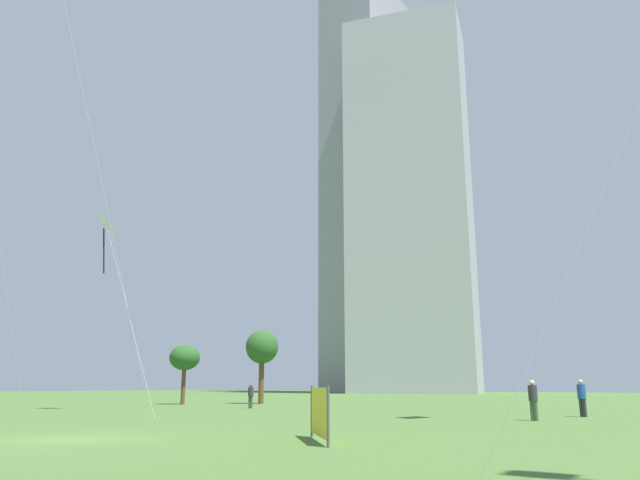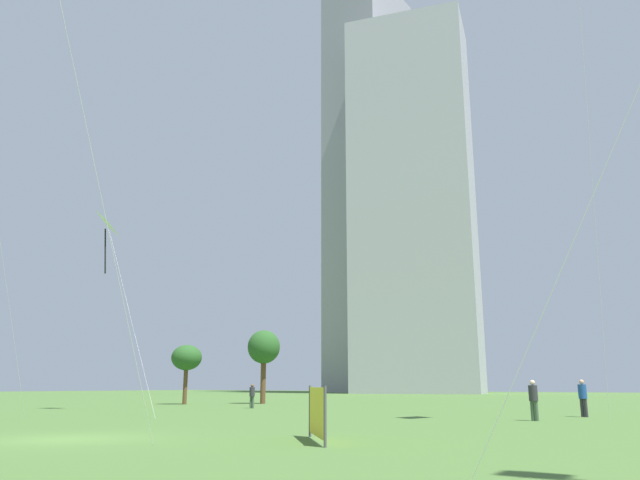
{
  "view_description": "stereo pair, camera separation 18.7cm",
  "coord_description": "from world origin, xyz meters",
  "px_view_note": "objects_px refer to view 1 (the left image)",
  "views": [
    {
      "loc": [
        17.01,
        -11.65,
        1.58
      ],
      "look_at": [
        0.44,
        12.76,
        8.62
      ],
      "focal_mm": 34.25,
      "sensor_mm": 36.0,
      "label": 1
    },
    {
      "loc": [
        17.17,
        -11.54,
        1.58
      ],
      "look_at": [
        0.44,
        12.76,
        8.62
      ],
      "focal_mm": 34.25,
      "sensor_mm": 36.0,
      "label": 2
    }
  ],
  "objects_px": {
    "person_standing_0": "(251,394)",
    "person_standing_2": "(533,397)",
    "person_standing_1": "(582,395)",
    "park_tree_2": "(262,348)",
    "distant_highrise_0": "(368,180)",
    "distant_highrise_1": "(410,200)",
    "event_banner": "(319,412)",
    "park_tree_1": "(185,358)",
    "kite_flying_0": "(106,228)"
  },
  "relations": [
    {
      "from": "person_standing_1",
      "to": "distant_highrise_0",
      "type": "relative_size",
      "value": 0.02
    },
    {
      "from": "person_standing_0",
      "to": "park_tree_2",
      "type": "xyz_separation_m",
      "value": [
        -6.31,
        8.78,
        3.84
      ]
    },
    {
      "from": "kite_flying_0",
      "to": "event_banner",
      "type": "bearing_deg",
      "value": -22.15
    },
    {
      "from": "person_standing_2",
      "to": "distant_highrise_1",
      "type": "xyz_separation_m",
      "value": [
        -44.87,
        82.25,
        38.32
      ]
    },
    {
      "from": "kite_flying_0",
      "to": "person_standing_1",
      "type": "bearing_deg",
      "value": 18.57
    },
    {
      "from": "park_tree_2",
      "to": "distant_highrise_1",
      "type": "relative_size",
      "value": 0.08
    },
    {
      "from": "person_standing_0",
      "to": "distant_highrise_1",
      "type": "xyz_separation_m",
      "value": [
        -24.13,
        77.85,
        38.41
      ]
    },
    {
      "from": "person_standing_0",
      "to": "person_standing_1",
      "type": "bearing_deg",
      "value": 164.44
    },
    {
      "from": "person_standing_0",
      "to": "event_banner",
      "type": "relative_size",
      "value": 0.65
    },
    {
      "from": "park_tree_1",
      "to": "person_standing_2",
      "type": "bearing_deg",
      "value": -14.39
    },
    {
      "from": "person_standing_0",
      "to": "park_tree_1",
      "type": "relative_size",
      "value": 0.34
    },
    {
      "from": "person_standing_2",
      "to": "distant_highrise_0",
      "type": "xyz_separation_m",
      "value": [
        -62.01,
        94.75,
        49.54
      ]
    },
    {
      "from": "person_standing_0",
      "to": "park_tree_2",
      "type": "bearing_deg",
      "value": -71.14
    },
    {
      "from": "park_tree_1",
      "to": "distant_highrise_0",
      "type": "relative_size",
      "value": 0.05
    },
    {
      "from": "person_standing_2",
      "to": "event_banner",
      "type": "xyz_separation_m",
      "value": [
        -2.19,
        -14.27,
        -0.22
      ]
    },
    {
      "from": "person_standing_0",
      "to": "distant_highrise_0",
      "type": "distance_m",
      "value": 111.03
    },
    {
      "from": "distant_highrise_0",
      "to": "event_banner",
      "type": "xyz_separation_m",
      "value": [
        59.82,
        -109.02,
        -49.76
      ]
    },
    {
      "from": "person_standing_1",
      "to": "kite_flying_0",
      "type": "xyz_separation_m",
      "value": [
        -27.62,
        -9.28,
        10.95
      ]
    },
    {
      "from": "person_standing_1",
      "to": "distant_highrise_0",
      "type": "bearing_deg",
      "value": 134.98
    },
    {
      "from": "kite_flying_0",
      "to": "park_tree_1",
      "type": "bearing_deg",
      "value": 111.39
    },
    {
      "from": "person_standing_1",
      "to": "distant_highrise_1",
      "type": "bearing_deg",
      "value": 130.62
    },
    {
      "from": "person_standing_1",
      "to": "kite_flying_0",
      "type": "height_order",
      "value": "kite_flying_0"
    },
    {
      "from": "event_banner",
      "to": "person_standing_0",
      "type": "bearing_deg",
      "value": 134.81
    },
    {
      "from": "distant_highrise_0",
      "to": "distant_highrise_1",
      "type": "distance_m",
      "value": 23.99
    },
    {
      "from": "park_tree_2",
      "to": "distant_highrise_1",
      "type": "height_order",
      "value": "distant_highrise_1"
    },
    {
      "from": "person_standing_1",
      "to": "distant_highrise_1",
      "type": "xyz_separation_m",
      "value": [
        -45.99,
        77.35,
        38.29
      ]
    },
    {
      "from": "park_tree_2",
      "to": "event_banner",
      "type": "distance_m",
      "value": 37.25
    },
    {
      "from": "person_standing_0",
      "to": "person_standing_2",
      "type": "xyz_separation_m",
      "value": [
        20.74,
        -4.4,
        0.09
      ]
    },
    {
      "from": "park_tree_1",
      "to": "event_banner",
      "type": "distance_m",
      "value": 36.86
    },
    {
      "from": "distant_highrise_0",
      "to": "distant_highrise_1",
      "type": "xyz_separation_m",
      "value": [
        17.14,
        -12.49,
        -11.22
      ]
    },
    {
      "from": "park_tree_2",
      "to": "person_standing_1",
      "type": "bearing_deg",
      "value": -16.37
    },
    {
      "from": "person_standing_0",
      "to": "kite_flying_0",
      "type": "distance_m",
      "value": 15.26
    },
    {
      "from": "person_standing_2",
      "to": "distant_highrise_0",
      "type": "relative_size",
      "value": 0.02
    },
    {
      "from": "park_tree_2",
      "to": "person_standing_0",
      "type": "bearing_deg",
      "value": -54.27
    },
    {
      "from": "park_tree_2",
      "to": "park_tree_1",
      "type": "bearing_deg",
      "value": -130.06
    },
    {
      "from": "distant_highrise_0",
      "to": "park_tree_2",
      "type": "bearing_deg",
      "value": -65.79
    },
    {
      "from": "event_banner",
      "to": "park_tree_2",
      "type": "bearing_deg",
      "value": 132.17
    },
    {
      "from": "distant_highrise_1",
      "to": "person_standing_1",
      "type": "bearing_deg",
      "value": -74.55
    },
    {
      "from": "person_standing_1",
      "to": "park_tree_2",
      "type": "bearing_deg",
      "value": 173.51
    },
    {
      "from": "distant_highrise_1",
      "to": "event_banner",
      "type": "xyz_separation_m",
      "value": [
        42.68,
        -96.53,
        -38.54
      ]
    },
    {
      "from": "person_standing_2",
      "to": "distant_highrise_1",
      "type": "height_order",
      "value": "distant_highrise_1"
    },
    {
      "from": "park_tree_1",
      "to": "park_tree_2",
      "type": "relative_size",
      "value": 0.78
    },
    {
      "from": "distant_highrise_0",
      "to": "event_banner",
      "type": "height_order",
      "value": "distant_highrise_0"
    },
    {
      "from": "person_standing_1",
      "to": "park_tree_2",
      "type": "xyz_separation_m",
      "value": [
        -28.17,
        8.27,
        3.73
      ]
    },
    {
      "from": "person_standing_0",
      "to": "person_standing_1",
      "type": "xyz_separation_m",
      "value": [
        21.86,
        0.5,
        0.12
      ]
    },
    {
      "from": "kite_flying_0",
      "to": "park_tree_1",
      "type": "relative_size",
      "value": 2.63
    },
    {
      "from": "person_standing_2",
      "to": "person_standing_1",
      "type": "bearing_deg",
      "value": -100.17
    },
    {
      "from": "person_standing_1",
      "to": "park_tree_2",
      "type": "distance_m",
      "value": 29.6
    },
    {
      "from": "distant_highrise_1",
      "to": "kite_flying_0",
      "type": "bearing_deg",
      "value": -93.31
    },
    {
      "from": "park_tree_2",
      "to": "distant_highrise_0",
      "type": "distance_m",
      "value": 99.86
    }
  ]
}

